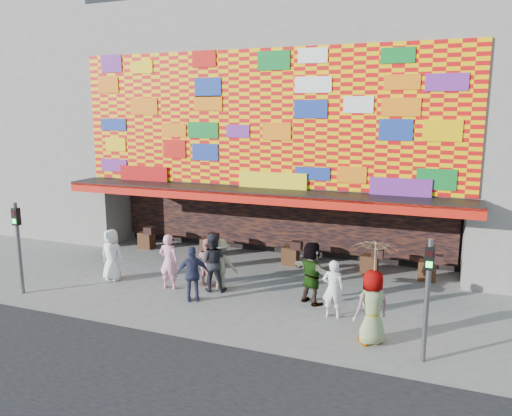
{
  "coord_description": "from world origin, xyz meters",
  "views": [
    {
      "loc": [
        6.48,
        -13.1,
        5.84
      ],
      "look_at": [
        0.59,
        2.0,
        2.67
      ],
      "focal_mm": 35.0,
      "sensor_mm": 36.0,
      "label": 1
    }
  ],
  "objects_px": {
    "ped_d": "(221,264)",
    "ped_f": "(312,273)",
    "ped_i": "(207,262)",
    "ped_g": "(372,307)",
    "ped_b": "(169,262)",
    "ped_c": "(212,262)",
    "ped_a": "(112,255)",
    "parasol": "(374,261)",
    "ped_h": "(333,289)",
    "signal_right": "(428,287)",
    "ped_e": "(193,274)",
    "signal_left": "(18,238)"
  },
  "relations": [
    {
      "from": "ped_c",
      "to": "ped_h",
      "type": "relative_size",
      "value": 1.14
    },
    {
      "from": "signal_right",
      "to": "ped_b",
      "type": "height_order",
      "value": "signal_right"
    },
    {
      "from": "signal_left",
      "to": "ped_g",
      "type": "relative_size",
      "value": 1.55
    },
    {
      "from": "signal_right",
      "to": "ped_b",
      "type": "bearing_deg",
      "value": 165.45
    },
    {
      "from": "signal_right",
      "to": "ped_a",
      "type": "xyz_separation_m",
      "value": [
        -10.49,
        2.16,
        -0.95
      ]
    },
    {
      "from": "ped_d",
      "to": "ped_g",
      "type": "height_order",
      "value": "ped_g"
    },
    {
      "from": "signal_left",
      "to": "ped_e",
      "type": "relative_size",
      "value": 1.7
    },
    {
      "from": "ped_c",
      "to": "ped_g",
      "type": "xyz_separation_m",
      "value": [
        5.45,
        -1.97,
        0.0
      ]
    },
    {
      "from": "ped_c",
      "to": "ped_d",
      "type": "height_order",
      "value": "ped_c"
    },
    {
      "from": "signal_right",
      "to": "ped_c",
      "type": "relative_size",
      "value": 1.55
    },
    {
      "from": "ped_b",
      "to": "ped_c",
      "type": "relative_size",
      "value": 0.96
    },
    {
      "from": "ped_b",
      "to": "parasol",
      "type": "height_order",
      "value": "parasol"
    },
    {
      "from": "ped_h",
      "to": "parasol",
      "type": "relative_size",
      "value": 0.87
    },
    {
      "from": "ped_i",
      "to": "ped_g",
      "type": "bearing_deg",
      "value": 169.49
    },
    {
      "from": "ped_d",
      "to": "ped_h",
      "type": "height_order",
      "value": "ped_d"
    },
    {
      "from": "signal_left",
      "to": "signal_right",
      "type": "bearing_deg",
      "value": 0.0
    },
    {
      "from": "signal_left",
      "to": "ped_d",
      "type": "distance_m",
      "value": 6.52
    },
    {
      "from": "ped_b",
      "to": "ped_d",
      "type": "height_order",
      "value": "ped_b"
    },
    {
      "from": "signal_right",
      "to": "ped_f",
      "type": "distance_m",
      "value": 4.38
    },
    {
      "from": "signal_right",
      "to": "ped_d",
      "type": "bearing_deg",
      "value": 157.25
    },
    {
      "from": "ped_f",
      "to": "parasol",
      "type": "xyz_separation_m",
      "value": [
        2.13,
        -2.08,
        1.23
      ]
    },
    {
      "from": "ped_a",
      "to": "ped_d",
      "type": "xyz_separation_m",
      "value": [
        3.92,
        0.6,
        -0.06
      ]
    },
    {
      "from": "ped_d",
      "to": "parasol",
      "type": "relative_size",
      "value": 0.87
    },
    {
      "from": "ped_a",
      "to": "ped_e",
      "type": "bearing_deg",
      "value": 169.13
    },
    {
      "from": "ped_d",
      "to": "ped_f",
      "type": "relative_size",
      "value": 0.87
    },
    {
      "from": "ped_f",
      "to": "ped_h",
      "type": "relative_size",
      "value": 1.15
    },
    {
      "from": "ped_a",
      "to": "parasol",
      "type": "xyz_separation_m",
      "value": [
        9.19,
        -1.66,
        1.29
      ]
    },
    {
      "from": "ped_b",
      "to": "signal_right",
      "type": "bearing_deg",
      "value": 161.94
    },
    {
      "from": "ped_a",
      "to": "ped_g",
      "type": "relative_size",
      "value": 0.93
    },
    {
      "from": "ped_b",
      "to": "ped_e",
      "type": "xyz_separation_m",
      "value": [
        1.28,
        -0.71,
        -0.05
      ]
    },
    {
      "from": "signal_left",
      "to": "ped_d",
      "type": "height_order",
      "value": "signal_left"
    },
    {
      "from": "signal_left",
      "to": "ped_i",
      "type": "relative_size",
      "value": 1.85
    },
    {
      "from": "ped_a",
      "to": "parasol",
      "type": "distance_m",
      "value": 9.43
    },
    {
      "from": "signal_right",
      "to": "ped_b",
      "type": "relative_size",
      "value": 1.61
    },
    {
      "from": "ped_b",
      "to": "ped_e",
      "type": "distance_m",
      "value": 1.47
    },
    {
      "from": "ped_b",
      "to": "ped_d",
      "type": "bearing_deg",
      "value": -161.86
    },
    {
      "from": "ped_f",
      "to": "ped_a",
      "type": "bearing_deg",
      "value": 34.31
    },
    {
      "from": "ped_a",
      "to": "parasol",
      "type": "bearing_deg",
      "value": 170.69
    },
    {
      "from": "ped_d",
      "to": "ped_i",
      "type": "xyz_separation_m",
      "value": [
        -0.59,
        0.15,
        -0.04
      ]
    },
    {
      "from": "ped_a",
      "to": "ped_i",
      "type": "xyz_separation_m",
      "value": [
        3.33,
        0.75,
        -0.1
      ]
    },
    {
      "from": "ped_h",
      "to": "ped_i",
      "type": "bearing_deg",
      "value": -18.41
    },
    {
      "from": "ped_a",
      "to": "ped_h",
      "type": "xyz_separation_m",
      "value": [
        7.91,
        -0.38,
        -0.06
      ]
    },
    {
      "from": "ped_h",
      "to": "parasol",
      "type": "xyz_separation_m",
      "value": [
        1.28,
        -1.27,
        1.35
      ]
    },
    {
      "from": "ped_e",
      "to": "parasol",
      "type": "distance_m",
      "value": 5.82
    },
    {
      "from": "ped_a",
      "to": "ped_h",
      "type": "relative_size",
      "value": 1.07
    },
    {
      "from": "signal_left",
      "to": "ped_e",
      "type": "xyz_separation_m",
      "value": [
        5.51,
        1.41,
        -0.98
      ]
    },
    {
      "from": "signal_left",
      "to": "signal_right",
      "type": "height_order",
      "value": "same"
    },
    {
      "from": "ped_b",
      "to": "ped_i",
      "type": "bearing_deg",
      "value": -145.77
    },
    {
      "from": "ped_b",
      "to": "ped_i",
      "type": "xyz_separation_m",
      "value": [
        1.01,
        0.78,
        -0.12
      ]
    },
    {
      "from": "ped_f",
      "to": "ped_i",
      "type": "bearing_deg",
      "value": 25.94
    }
  ]
}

